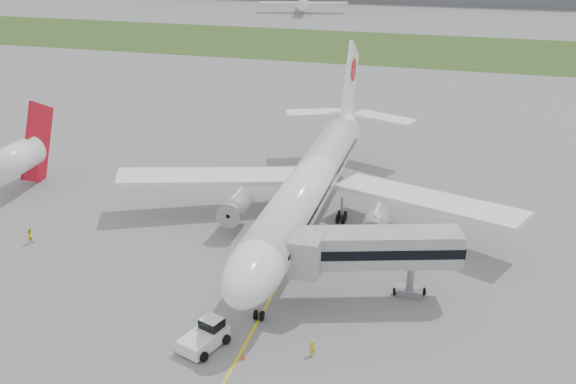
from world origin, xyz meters
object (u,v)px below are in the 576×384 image
(pushback_tug, at_px, (206,335))
(neighbor_aircraft, at_px, (17,158))
(airliner, at_px, (312,181))
(jet_bridge, at_px, (370,249))
(ground_crew_near, at_px, (312,347))

(pushback_tug, distance_m, neighbor_aircraft, 43.76)
(airliner, distance_m, neighbor_aircraft, 39.27)
(airliner, bearing_deg, jet_bridge, -57.47)
(airliner, relative_size, jet_bridge, 3.54)
(jet_bridge, bearing_deg, pushback_tug, -155.45)
(pushback_tug, bearing_deg, jet_bridge, 60.76)
(airliner, height_order, jet_bridge, airliner)
(airliner, xyz_separation_m, ground_crew_near, (5.84, -23.61, -4.86))
(ground_crew_near, bearing_deg, airliner, -113.62)
(neighbor_aircraft, bearing_deg, airliner, -3.31)
(pushback_tug, relative_size, neighbor_aircraft, 0.33)
(pushback_tug, bearing_deg, airliner, 101.84)
(jet_bridge, bearing_deg, neighbor_aircraft, 146.97)
(airliner, bearing_deg, pushback_tug, -97.26)
(pushback_tug, bearing_deg, ground_crew_near, 25.63)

